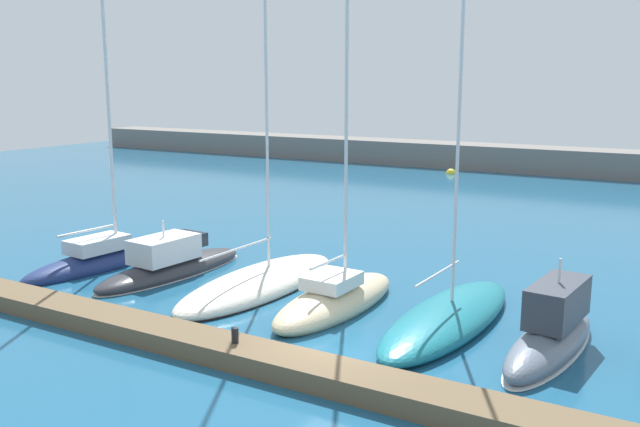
{
  "coord_description": "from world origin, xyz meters",
  "views": [
    {
      "loc": [
        8.79,
        -15.91,
        7.77
      ],
      "look_at": [
        -3.44,
        4.99,
        3.03
      ],
      "focal_mm": 38.29,
      "sensor_mm": 36.0,
      "label": 1
    }
  ],
  "objects_px": {
    "sailboat_navy_nearest": "(103,259)",
    "sailboat_ivory_third": "(260,283)",
    "sailboat_sand_fourth": "(336,298)",
    "motorboat_slate_sixth": "(552,333)",
    "mooring_buoy_yellow": "(451,174)",
    "motorboat_charcoal_second": "(171,265)",
    "sailboat_teal_fifth": "(448,316)",
    "dock_bollard": "(235,335)"
  },
  "relations": [
    {
      "from": "sailboat_sand_fourth",
      "to": "sailboat_teal_fifth",
      "type": "distance_m",
      "value": 3.92
    },
    {
      "from": "sailboat_sand_fourth",
      "to": "dock_bollard",
      "type": "distance_m",
      "value": 5.37
    },
    {
      "from": "motorboat_charcoal_second",
      "to": "mooring_buoy_yellow",
      "type": "distance_m",
      "value": 34.97
    },
    {
      "from": "sailboat_navy_nearest",
      "to": "motorboat_slate_sixth",
      "type": "height_order",
      "value": "sailboat_navy_nearest"
    },
    {
      "from": "sailboat_sand_fourth",
      "to": "sailboat_teal_fifth",
      "type": "xyz_separation_m",
      "value": [
        3.9,
        0.43,
        -0.06
      ]
    },
    {
      "from": "sailboat_navy_nearest",
      "to": "motorboat_charcoal_second",
      "type": "height_order",
      "value": "sailboat_navy_nearest"
    },
    {
      "from": "motorboat_charcoal_second",
      "to": "motorboat_slate_sixth",
      "type": "relative_size",
      "value": 1.22
    },
    {
      "from": "mooring_buoy_yellow",
      "to": "sailboat_sand_fourth",
      "type": "bearing_deg",
      "value": -76.55
    },
    {
      "from": "mooring_buoy_yellow",
      "to": "dock_bollard",
      "type": "bearing_deg",
      "value": -78.61
    },
    {
      "from": "sailboat_navy_nearest",
      "to": "sailboat_ivory_third",
      "type": "distance_m",
      "value": 7.62
    },
    {
      "from": "sailboat_navy_nearest",
      "to": "sailboat_sand_fourth",
      "type": "bearing_deg",
      "value": -84.6
    },
    {
      "from": "sailboat_navy_nearest",
      "to": "sailboat_ivory_third",
      "type": "bearing_deg",
      "value": -79.12
    },
    {
      "from": "sailboat_teal_fifth",
      "to": "dock_bollard",
      "type": "xyz_separation_m",
      "value": [
        -4.15,
        -5.77,
        0.46
      ]
    },
    {
      "from": "sailboat_navy_nearest",
      "to": "sailboat_sand_fourth",
      "type": "height_order",
      "value": "sailboat_sand_fourth"
    },
    {
      "from": "sailboat_navy_nearest",
      "to": "mooring_buoy_yellow",
      "type": "distance_m",
      "value": 35.6
    },
    {
      "from": "motorboat_charcoal_second",
      "to": "mooring_buoy_yellow",
      "type": "height_order",
      "value": "motorboat_charcoal_second"
    },
    {
      "from": "sailboat_navy_nearest",
      "to": "motorboat_charcoal_second",
      "type": "distance_m",
      "value": 3.4
    },
    {
      "from": "motorboat_slate_sixth",
      "to": "mooring_buoy_yellow",
      "type": "bearing_deg",
      "value": 29.49
    },
    {
      "from": "sailboat_ivory_third",
      "to": "mooring_buoy_yellow",
      "type": "xyz_separation_m",
      "value": [
        -4.77,
        34.67,
        -0.19
      ]
    },
    {
      "from": "sailboat_navy_nearest",
      "to": "dock_bollard",
      "type": "xyz_separation_m",
      "value": [
        11.01,
        -5.22,
        0.48
      ]
    },
    {
      "from": "motorboat_slate_sixth",
      "to": "dock_bollard",
      "type": "distance_m",
      "value": 9.14
    },
    {
      "from": "sailboat_sand_fourth",
      "to": "mooring_buoy_yellow",
      "type": "distance_m",
      "value": 36.35
    },
    {
      "from": "motorboat_slate_sixth",
      "to": "dock_bollard",
      "type": "height_order",
      "value": "motorboat_slate_sixth"
    },
    {
      "from": "motorboat_slate_sixth",
      "to": "mooring_buoy_yellow",
      "type": "height_order",
      "value": "motorboat_slate_sixth"
    },
    {
      "from": "motorboat_slate_sixth",
      "to": "mooring_buoy_yellow",
      "type": "relative_size",
      "value": 7.48
    },
    {
      "from": "sailboat_navy_nearest",
      "to": "motorboat_slate_sixth",
      "type": "relative_size",
      "value": 2.09
    },
    {
      "from": "sailboat_sand_fourth",
      "to": "sailboat_teal_fifth",
      "type": "relative_size",
      "value": 0.79
    },
    {
      "from": "mooring_buoy_yellow",
      "to": "motorboat_charcoal_second",
      "type": "bearing_deg",
      "value": -89.09
    },
    {
      "from": "sailboat_ivory_third",
      "to": "sailboat_navy_nearest",
      "type": "bearing_deg",
      "value": 97.47
    },
    {
      "from": "motorboat_charcoal_second",
      "to": "mooring_buoy_yellow",
      "type": "relative_size",
      "value": 9.11
    },
    {
      "from": "motorboat_charcoal_second",
      "to": "sailboat_sand_fourth",
      "type": "height_order",
      "value": "sailboat_sand_fourth"
    },
    {
      "from": "dock_bollard",
      "to": "motorboat_charcoal_second",
      "type": "bearing_deg",
      "value": 143.09
    },
    {
      "from": "motorboat_charcoal_second",
      "to": "motorboat_slate_sixth",
      "type": "bearing_deg",
      "value": -87.55
    },
    {
      "from": "motorboat_charcoal_second",
      "to": "sailboat_ivory_third",
      "type": "relative_size",
      "value": 0.52
    },
    {
      "from": "sailboat_navy_nearest",
      "to": "motorboat_charcoal_second",
      "type": "relative_size",
      "value": 1.71
    },
    {
      "from": "sailboat_teal_fifth",
      "to": "motorboat_slate_sixth",
      "type": "xyz_separation_m",
      "value": [
        3.33,
        -0.54,
        0.25
      ]
    },
    {
      "from": "sailboat_sand_fourth",
      "to": "sailboat_teal_fifth",
      "type": "bearing_deg",
      "value": -81.43
    },
    {
      "from": "motorboat_charcoal_second",
      "to": "sailboat_teal_fifth",
      "type": "xyz_separation_m",
      "value": [
        11.8,
        0.03,
        -0.05
      ]
    },
    {
      "from": "mooring_buoy_yellow",
      "to": "dock_bollard",
      "type": "relative_size",
      "value": 1.93
    },
    {
      "from": "sailboat_ivory_third",
      "to": "motorboat_slate_sixth",
      "type": "bearing_deg",
      "value": -92.83
    },
    {
      "from": "motorboat_charcoal_second",
      "to": "sailboat_teal_fifth",
      "type": "relative_size",
      "value": 0.41
    },
    {
      "from": "motorboat_slate_sixth",
      "to": "dock_bollard",
      "type": "bearing_deg",
      "value": 130.64
    }
  ]
}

